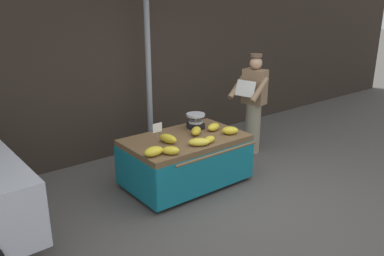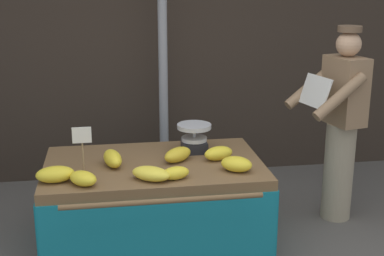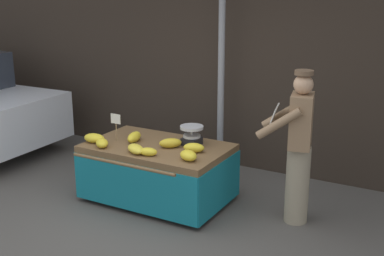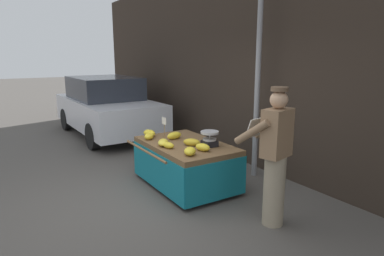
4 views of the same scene
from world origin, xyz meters
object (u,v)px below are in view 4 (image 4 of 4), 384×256
Objects in this scene: banana_cart at (186,155)px; vendor_person at (275,157)px; price_sign at (164,123)px; banana_bunch_6 at (203,147)px; parked_car at (107,106)px; banana_bunch_5 at (149,136)px; weighing_scale at (210,139)px; banana_bunch_2 at (192,142)px; banana_bunch_1 at (149,133)px; banana_bunch_3 at (174,136)px; banana_bunch_0 at (163,142)px; street_pole at (258,80)px; banana_bunch_4 at (168,145)px; banana_bunch_7 at (190,151)px.

vendor_person reaches higher than banana_cart.
banana_bunch_6 is (1.04, 0.08, -0.19)m from price_sign.
banana_bunch_5 is at bearing -7.53° from parked_car.
weighing_scale reaches higher than banana_bunch_2.
banana_bunch_3 is at bearing 32.89° from banana_bunch_1.
parked_car is (-5.84, -0.17, -0.12)m from vendor_person.
banana_bunch_6 reaches higher than banana_bunch_0.
banana_cart is at bearing -170.89° from vendor_person.
banana_cart is 7.10× the size of banana_bunch_6.
banana_bunch_3 is (-0.53, -1.30, -0.90)m from street_pole.
banana_bunch_2 is (0.19, -0.00, 0.25)m from banana_cart.
banana_bunch_1 is (-0.94, -1.56, -0.90)m from street_pole.
banana_bunch_0 is (-0.27, -1.64, -0.91)m from street_pole.
banana_cart is 0.46m from banana_bunch_4.
parked_car reaches higher than price_sign.
street_pole reaches higher than price_sign.
banana_bunch_1 is (-1.08, -0.50, -0.06)m from weighing_scale.
vendor_person is (1.29, 0.05, 0.05)m from weighing_scale.
banana_bunch_4 is 1.66m from vendor_person.
banana_bunch_6 is at bearing 42.60° from banana_bunch_4.
price_sign is at bearing 150.75° from banana_bunch_0.
banana_bunch_2 is 0.51m from banana_bunch_3.
banana_bunch_6 is (0.39, 0.36, 0.01)m from banana_bunch_4.
weighing_scale is at bearing 68.52° from banana_bunch_4.
banana_bunch_5 is (-0.65, -0.01, 0.00)m from banana_bunch_4.
banana_bunch_4 is at bearing -137.40° from banana_bunch_6.
banana_bunch_1 is 1.02× the size of banana_bunch_2.
price_sign reaches higher than banana_bunch_7.
banana_bunch_7 is (0.08, -0.27, 0.00)m from banana_bunch_6.
banana_bunch_7 is 1.19m from vendor_person.
banana_bunch_6 reaches higher than banana_cart.
banana_bunch_7 is at bearing -9.34° from price_sign.
banana_bunch_3 is 0.42m from banana_bunch_5.
banana_bunch_6 is 4.71m from parked_car.
banana_bunch_1 is 1.26m from banana_bunch_6.
banana_bunch_4 is 0.53m from banana_bunch_6.
banana_bunch_6 is at bearing 106.80° from banana_bunch_7.
banana_bunch_1 is 0.95m from banana_bunch_2.
price_sign is 0.74m from banana_bunch_4.
street_pole is 1.72m from price_sign.
price_sign is at bearing -161.51° from banana_bunch_3.
banana_bunch_6 is at bearing 12.50° from banana_bunch_1.
banana_cart is at bearing 178.02° from banana_bunch_6.
banana_bunch_6 is at bearing 32.07° from banana_bunch_0.
price_sign is at bearing 91.53° from banana_bunch_5.
banana_bunch_5 is at bearing -145.57° from weighing_scale.
banana_bunch_4 is at bearing -93.25° from street_pole.
banana_bunch_3 reaches higher than banana_bunch_4.
price_sign reaches higher than banana_bunch_1.
banana_bunch_3 reaches higher than banana_bunch_2.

